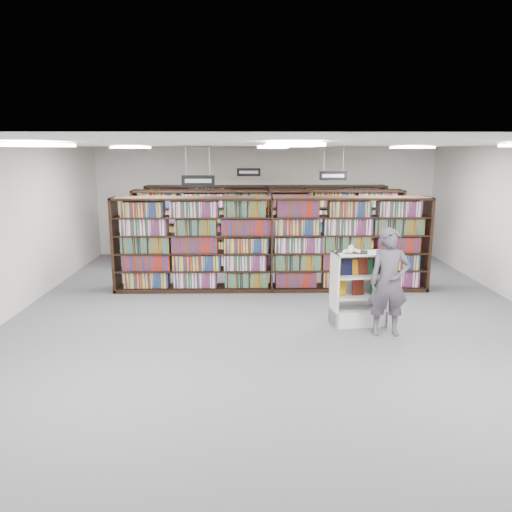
{
  "coord_description": "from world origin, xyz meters",
  "views": [
    {
      "loc": [
        -0.51,
        -8.91,
        3.1
      ],
      "look_at": [
        -0.37,
        0.5,
        1.1
      ],
      "focal_mm": 35.0,
      "sensor_mm": 36.0,
      "label": 1
    }
  ],
  "objects_px": {
    "endcap_display": "(358,299)",
    "shopper": "(389,282)",
    "bookshelf_row_near": "(271,244)",
    "open_book": "(351,250)"
  },
  "relations": [
    {
      "from": "bookshelf_row_near",
      "to": "open_book",
      "type": "relative_size",
      "value": 11.55
    },
    {
      "from": "endcap_display",
      "to": "open_book",
      "type": "xyz_separation_m",
      "value": [
        -0.15,
        -0.01,
        0.9
      ]
    },
    {
      "from": "shopper",
      "to": "bookshelf_row_near",
      "type": "bearing_deg",
      "value": 126.23
    },
    {
      "from": "bookshelf_row_near",
      "to": "open_book",
      "type": "height_order",
      "value": "bookshelf_row_near"
    },
    {
      "from": "open_book",
      "to": "shopper",
      "type": "xyz_separation_m",
      "value": [
        0.54,
        -0.54,
        -0.44
      ]
    },
    {
      "from": "open_book",
      "to": "shopper",
      "type": "bearing_deg",
      "value": -30.64
    },
    {
      "from": "endcap_display",
      "to": "open_book",
      "type": "relative_size",
      "value": 2.2
    },
    {
      "from": "bookshelf_row_near",
      "to": "endcap_display",
      "type": "height_order",
      "value": "bookshelf_row_near"
    },
    {
      "from": "open_book",
      "to": "shopper",
      "type": "relative_size",
      "value": 0.33
    },
    {
      "from": "endcap_display",
      "to": "shopper",
      "type": "distance_m",
      "value": 0.81
    }
  ]
}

